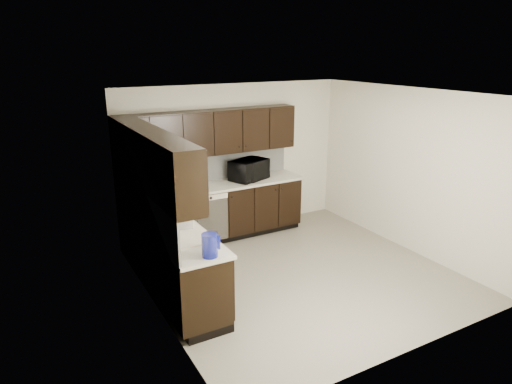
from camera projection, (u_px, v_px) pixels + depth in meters
floor at (298, 274)px, 6.43m from camera, size 4.00×4.00×0.00m
ceiling at (303, 94)px, 5.68m from camera, size 4.00×4.00×0.00m
wall_back at (233, 159)px, 7.72m from camera, size 4.00×0.02×2.50m
wall_left at (153, 215)px, 5.13m from camera, size 0.02×4.00×2.50m
wall_right at (408, 170)px, 6.98m from camera, size 0.02×4.00×2.50m
wall_front at (418, 243)px, 4.39m from camera, size 4.00×0.02×2.50m
lower_cabinets at (200, 234)px, 6.76m from camera, size 3.00×2.80×0.90m
countertop at (199, 201)px, 6.61m from camera, size 3.03×2.83×0.04m
backsplash at (179, 183)px, 6.61m from camera, size 3.00×2.80×0.48m
upper_cabinets at (188, 143)px, 6.39m from camera, size 3.00×2.80×0.70m
dishwasher at (211, 215)px, 7.12m from camera, size 0.58×0.04×0.78m
sink at (182, 240)px, 5.37m from camera, size 0.54×0.82×0.42m
microwave at (249, 170)px, 7.57m from camera, size 0.72×0.61×0.34m
soap_bottle_a at (212, 242)px, 4.96m from camera, size 0.09×0.09×0.18m
soap_bottle_b at (163, 224)px, 5.33m from camera, size 0.13×0.13×0.26m
toaster_oven at (181, 182)px, 7.08m from camera, size 0.40×0.31×0.24m
storage_bin at (175, 221)px, 5.57m from camera, size 0.49×0.42×0.16m
blue_pitcher at (210, 245)px, 4.77m from camera, size 0.21×0.21×0.25m
teal_tumbler at (162, 193)px, 6.55m from camera, size 0.12×0.12×0.22m
paper_towel_roll at (175, 207)px, 5.85m from camera, size 0.14×0.14×0.29m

